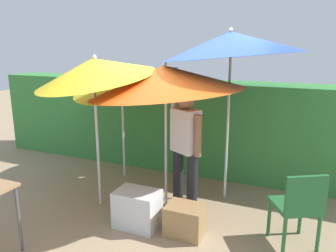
{
  "coord_description": "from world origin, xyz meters",
  "views": [
    {
      "loc": [
        1.71,
        -3.69,
        2.16
      ],
      "look_at": [
        0.0,
        0.3,
        1.1
      ],
      "focal_mm": 35.62,
      "sensor_mm": 36.0,
      "label": 1
    }
  ],
  "objects_px": {
    "umbrella_rainbow": "(165,79)",
    "crate_cardboard": "(185,220)",
    "cooler_box": "(137,209)",
    "chair_plastic": "(298,205)",
    "umbrella_orange": "(231,45)",
    "person_vendor": "(185,143)",
    "umbrella_navy": "(94,69)",
    "umbrella_yellow": "(123,81)"
  },
  "relations": [
    {
      "from": "umbrella_rainbow",
      "to": "crate_cardboard",
      "type": "relative_size",
      "value": 4.64
    },
    {
      "from": "umbrella_rainbow",
      "to": "cooler_box",
      "type": "height_order",
      "value": "umbrella_rainbow"
    },
    {
      "from": "umbrella_rainbow",
      "to": "chair_plastic",
      "type": "bearing_deg",
      "value": -12.1
    },
    {
      "from": "umbrella_orange",
      "to": "person_vendor",
      "type": "distance_m",
      "value": 1.42
    },
    {
      "from": "person_vendor",
      "to": "chair_plastic",
      "type": "relative_size",
      "value": 2.11
    },
    {
      "from": "chair_plastic",
      "to": "crate_cardboard",
      "type": "height_order",
      "value": "chair_plastic"
    },
    {
      "from": "umbrella_rainbow",
      "to": "crate_cardboard",
      "type": "height_order",
      "value": "umbrella_rainbow"
    },
    {
      "from": "cooler_box",
      "to": "crate_cardboard",
      "type": "relative_size",
      "value": 1.2
    },
    {
      "from": "person_vendor",
      "to": "crate_cardboard",
      "type": "relative_size",
      "value": 4.31
    },
    {
      "from": "umbrella_navy",
      "to": "cooler_box",
      "type": "height_order",
      "value": "umbrella_navy"
    },
    {
      "from": "person_vendor",
      "to": "umbrella_orange",
      "type": "bearing_deg",
      "value": 56.12
    },
    {
      "from": "umbrella_rainbow",
      "to": "cooler_box",
      "type": "relative_size",
      "value": 3.85
    },
    {
      "from": "umbrella_orange",
      "to": "person_vendor",
      "type": "relative_size",
      "value": 1.29
    },
    {
      "from": "umbrella_orange",
      "to": "crate_cardboard",
      "type": "relative_size",
      "value": 5.59
    },
    {
      "from": "umbrella_rainbow",
      "to": "umbrella_navy",
      "type": "relative_size",
      "value": 0.92
    },
    {
      "from": "cooler_box",
      "to": "chair_plastic",
      "type": "bearing_deg",
      "value": 8.82
    },
    {
      "from": "umbrella_rainbow",
      "to": "umbrella_navy",
      "type": "xyz_separation_m",
      "value": [
        -0.83,
        -0.34,
        0.12
      ]
    },
    {
      "from": "cooler_box",
      "to": "crate_cardboard",
      "type": "bearing_deg",
      "value": 4.91
    },
    {
      "from": "umbrella_orange",
      "to": "chair_plastic",
      "type": "height_order",
      "value": "umbrella_orange"
    },
    {
      "from": "person_vendor",
      "to": "umbrella_yellow",
      "type": "bearing_deg",
      "value": 151.37
    },
    {
      "from": "umbrella_yellow",
      "to": "person_vendor",
      "type": "height_order",
      "value": "umbrella_yellow"
    },
    {
      "from": "umbrella_navy",
      "to": "person_vendor",
      "type": "bearing_deg",
      "value": 15.47
    },
    {
      "from": "umbrella_navy",
      "to": "chair_plastic",
      "type": "xyz_separation_m",
      "value": [
        2.53,
        -0.03,
        -1.35
      ]
    },
    {
      "from": "person_vendor",
      "to": "cooler_box",
      "type": "xyz_separation_m",
      "value": [
        -0.38,
        -0.62,
        -0.71
      ]
    },
    {
      "from": "umbrella_rainbow",
      "to": "crate_cardboard",
      "type": "bearing_deg",
      "value": -49.31
    },
    {
      "from": "umbrella_orange",
      "to": "cooler_box",
      "type": "xyz_separation_m",
      "value": [
        -0.78,
        -1.21,
        -1.93
      ]
    },
    {
      "from": "umbrella_rainbow",
      "to": "crate_cardboard",
      "type": "xyz_separation_m",
      "value": [
        0.51,
        -0.59,
        -1.55
      ]
    },
    {
      "from": "umbrella_rainbow",
      "to": "person_vendor",
      "type": "height_order",
      "value": "umbrella_rainbow"
    },
    {
      "from": "umbrella_rainbow",
      "to": "cooler_box",
      "type": "distance_m",
      "value": 1.64
    },
    {
      "from": "umbrella_orange",
      "to": "umbrella_yellow",
      "type": "height_order",
      "value": "umbrella_orange"
    },
    {
      "from": "crate_cardboard",
      "to": "person_vendor",
      "type": "bearing_deg",
      "value": 111.0
    },
    {
      "from": "chair_plastic",
      "to": "cooler_box",
      "type": "height_order",
      "value": "chair_plastic"
    },
    {
      "from": "umbrella_navy",
      "to": "person_vendor",
      "type": "xyz_separation_m",
      "value": [
        1.12,
        0.31,
        -0.92
      ]
    },
    {
      "from": "umbrella_rainbow",
      "to": "person_vendor",
      "type": "relative_size",
      "value": 1.07
    },
    {
      "from": "umbrella_yellow",
      "to": "umbrella_rainbow",
      "type": "bearing_deg",
      "value": -33.94
    },
    {
      "from": "umbrella_rainbow",
      "to": "umbrella_orange",
      "type": "bearing_deg",
      "value": 39.45
    },
    {
      "from": "chair_plastic",
      "to": "crate_cardboard",
      "type": "xyz_separation_m",
      "value": [
        -1.19,
        -0.23,
        -0.33
      ]
    },
    {
      "from": "chair_plastic",
      "to": "umbrella_rainbow",
      "type": "bearing_deg",
      "value": 167.9
    },
    {
      "from": "umbrella_navy",
      "to": "chair_plastic",
      "type": "distance_m",
      "value": 2.87
    },
    {
      "from": "umbrella_rainbow",
      "to": "umbrella_navy",
      "type": "bearing_deg",
      "value": -158.01
    },
    {
      "from": "umbrella_rainbow",
      "to": "umbrella_orange",
      "type": "relative_size",
      "value": 0.83
    },
    {
      "from": "umbrella_yellow",
      "to": "person_vendor",
      "type": "distance_m",
      "value": 1.67
    }
  ]
}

